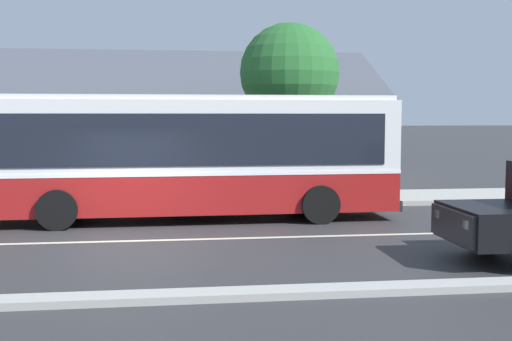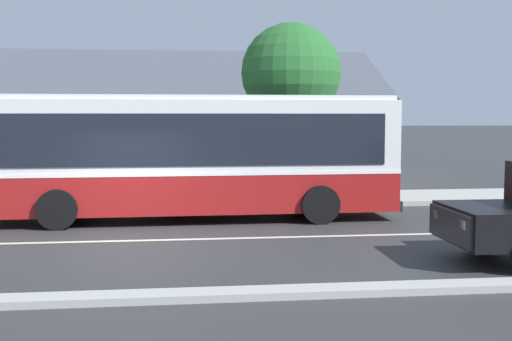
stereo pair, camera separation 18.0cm
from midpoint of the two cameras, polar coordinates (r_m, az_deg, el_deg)
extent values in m
plane|color=#2D2D30|center=(14.65, -11.40, -6.17)|extent=(300.00, 300.00, 0.00)
cube|color=#9E9E99|center=(20.56, -10.27, -2.75)|extent=(60.00, 3.00, 0.15)
cube|color=#9E9E99|center=(10.03, -13.27, -11.04)|extent=(60.00, 0.50, 0.12)
cube|color=beige|center=(14.65, -11.40, -6.15)|extent=(60.00, 0.16, 0.01)
cube|color=beige|center=(28.62, -13.00, 2.59)|extent=(21.76, 9.64, 3.37)
cube|color=#424751|center=(26.25, -13.62, 8.42)|extent=(22.36, 4.88, 2.31)
cube|color=#424751|center=(31.04, -12.67, 7.88)|extent=(22.36, 4.88, 2.31)
cube|color=black|center=(23.80, -14.12, 2.52)|extent=(1.10, 0.06, 1.30)
cube|color=black|center=(24.13, 4.17, 2.69)|extent=(1.10, 0.06, 1.30)
cube|color=#4C3323|center=(23.69, -6.21, 0.68)|extent=(1.00, 0.06, 2.10)
cube|color=maroon|center=(17.37, -6.79, -1.77)|extent=(11.27, 2.63, 1.01)
cube|color=white|center=(17.31, -6.80, 0.04)|extent=(11.29, 2.65, 0.10)
cube|color=silver|center=(17.26, -6.84, 3.20)|extent=(11.27, 2.63, 1.81)
cube|color=silver|center=(17.26, -6.87, 6.41)|extent=(11.04, 2.50, 0.12)
cube|color=black|center=(18.52, -6.92, 3.01)|extent=(10.34, 0.15, 1.31)
cube|color=black|center=(16.00, -6.73, 2.71)|extent=(10.34, 0.15, 1.31)
cube|color=black|center=(18.28, 11.16, 2.93)|extent=(0.06, 2.20, 1.31)
cube|color=black|center=(18.27, 11.21, 5.64)|extent=(0.06, 1.75, 0.24)
cube|color=black|center=(18.43, 11.13, -2.63)|extent=(0.11, 2.50, 0.28)
cube|color=#B21919|center=(18.65, -11.20, -1.37)|extent=(3.15, 0.07, 0.70)
cube|color=black|center=(19.16, 6.32, 1.20)|extent=(0.90, 0.04, 2.57)
cylinder|color=black|center=(19.04, 3.68, -2.00)|extent=(1.00, 0.29, 1.00)
cylinder|color=black|center=(16.62, 5.45, -3.03)|extent=(1.00, 0.29, 1.00)
cylinder|color=black|center=(18.83, -16.32, -2.27)|extent=(1.00, 0.29, 1.00)
cylinder|color=black|center=(16.38, -17.56, -3.36)|extent=(1.00, 0.29, 1.00)
cube|color=#232326|center=(12.66, 16.64, -4.68)|extent=(0.10, 1.82, 0.59)
cube|color=silver|center=(12.05, 17.83, -4.59)|extent=(0.06, 0.24, 0.16)
cube|color=silver|center=(13.22, 15.51, -3.71)|extent=(0.06, 0.24, 0.16)
cylinder|color=black|center=(14.08, 19.28, -5.23)|extent=(0.76, 0.27, 0.76)
cylinder|color=#4C3828|center=(21.54, 2.72, 1.64)|extent=(0.42, 0.42, 3.12)
sphere|color=#235B28|center=(21.54, 2.74, 8.65)|extent=(3.31, 3.31, 3.31)
sphere|color=#235B28|center=(21.48, 2.62, 7.33)|extent=(2.25, 2.25, 2.25)
camera|label=1|loc=(0.09, -90.30, -0.03)|focal=45.00mm
camera|label=2|loc=(0.09, 89.70, 0.03)|focal=45.00mm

